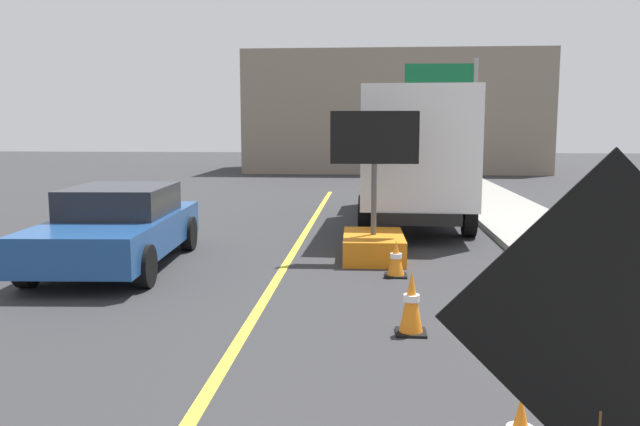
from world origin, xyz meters
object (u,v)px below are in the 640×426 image
roadwork_sign (604,326)px  pickup_car (118,226)px  arrow_board_trailer (373,233)px  traffic_cone_far_lane (396,259)px  box_truck (414,152)px  highway_guide_sign (454,100)px  traffic_cone_mid_lane (411,303)px

roadwork_sign → pickup_car: roadwork_sign is taller
arrow_board_trailer → pickup_car: (-4.44, -0.96, 0.22)m
traffic_cone_far_lane → box_truck: bearing=83.7°
arrow_board_trailer → highway_guide_sign: bearing=77.1°
pickup_car → traffic_cone_far_lane: (4.80, -0.46, -0.40)m
traffic_cone_far_lane → pickup_car: bearing=174.5°
roadwork_sign → highway_guide_sign: 22.46m
pickup_car → traffic_cone_mid_lane: 5.93m
pickup_car → traffic_cone_far_lane: size_ratio=7.74×
highway_guide_sign → pickup_car: bearing=-117.4°
traffic_cone_far_lane → arrow_board_trailer: bearing=104.1°
box_truck → highway_guide_sign: (2.11, 9.03, 1.64)m
roadwork_sign → traffic_cone_far_lane: size_ratio=3.90×
box_truck → pickup_car: 7.89m
arrow_board_trailer → traffic_cone_mid_lane: (0.42, -4.33, -0.11)m
box_truck → pickup_car: box_truck is taller
traffic_cone_far_lane → roadwork_sign: bearing=-84.4°
arrow_board_trailer → traffic_cone_far_lane: (0.36, -1.42, -0.19)m
roadwork_sign → highway_guide_sign: bearing=84.7°
box_truck → traffic_cone_mid_lane: (-0.60, -8.96, -1.41)m
box_truck → pickup_car: bearing=-134.4°
arrow_board_trailer → box_truck: 4.91m
traffic_cone_mid_lane → traffic_cone_far_lane: traffic_cone_mid_lane is taller
roadwork_sign → traffic_cone_far_lane: roadwork_sign is taller
arrow_board_trailer → traffic_cone_far_lane: arrow_board_trailer is taller
roadwork_sign → traffic_cone_far_lane: 7.33m
traffic_cone_far_lane → traffic_cone_mid_lane: bearing=-88.7°
box_truck → traffic_cone_far_lane: box_truck is taller
box_truck → highway_guide_sign: size_ratio=1.53×
arrow_board_trailer → traffic_cone_far_lane: bearing=-75.9°
roadwork_sign → box_truck: bearing=90.1°
highway_guide_sign → traffic_cone_far_lane: 15.65m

